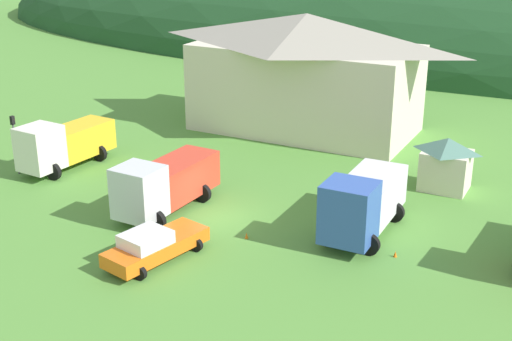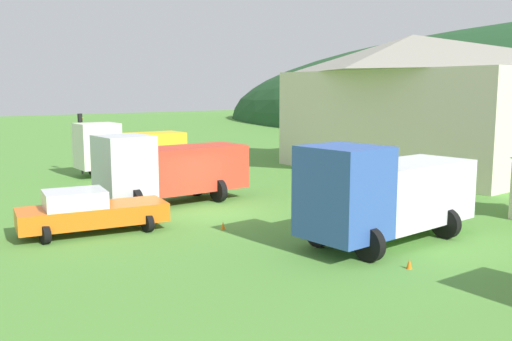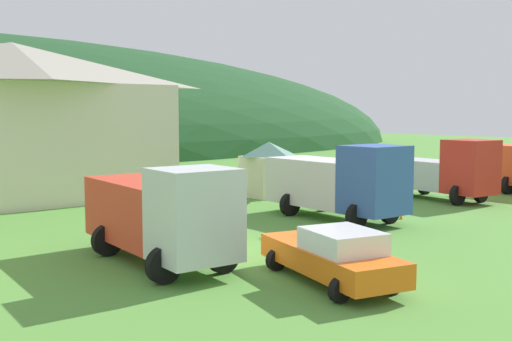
% 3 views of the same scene
% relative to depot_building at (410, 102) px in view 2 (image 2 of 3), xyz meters
% --- Properties ---
extents(ground_plane, '(200.00, 200.00, 0.00)m').
position_rel_depot_building_xyz_m(ground_plane, '(2.50, -17.15, -4.55)').
color(ground_plane, '#518C38').
extents(depot_building, '(17.47, 9.15, 8.83)m').
position_rel_depot_building_xyz_m(depot_building, '(0.00, 0.00, 0.00)').
color(depot_building, beige).
rests_on(depot_building, ground).
extents(heavy_rig_striped, '(3.29, 6.96, 3.31)m').
position_rel_depot_building_xyz_m(heavy_rig_striped, '(-10.38, -15.13, -2.84)').
color(heavy_rig_striped, silver).
rests_on(heavy_rig_striped, ground).
extents(tow_truck_silver, '(3.29, 7.18, 3.33)m').
position_rel_depot_building_xyz_m(tow_truck_silver, '(-0.55, -17.85, -2.83)').
color(tow_truck_silver, silver).
rests_on(tow_truck_silver, ground).
extents(box_truck_blue, '(3.33, 7.19, 3.54)m').
position_rel_depot_building_xyz_m(box_truck_blue, '(10.09, -15.44, -2.74)').
color(box_truck_blue, '#3356AD').
rests_on(box_truck_blue, ground).
extents(service_pickup_orange, '(3.09, 5.66, 1.66)m').
position_rel_depot_building_xyz_m(service_pickup_orange, '(2.32, -22.88, -3.72)').
color(service_pickup_orange, orange).
rests_on(service_pickup_orange, ground).
extents(traffic_light_west, '(0.20, 0.32, 3.84)m').
position_rel_depot_building_xyz_m(traffic_light_west, '(-12.28, -17.29, -2.17)').
color(traffic_light_west, '#4C4C51').
rests_on(traffic_light_west, ground).
extents(traffic_cone_near_pickup, '(0.36, 0.36, 0.63)m').
position_rel_depot_building_xyz_m(traffic_cone_near_pickup, '(5.08, -18.70, -4.55)').
color(traffic_cone_near_pickup, orange).
rests_on(traffic_cone_near_pickup, ground).
extents(traffic_cone_mid_row, '(0.36, 0.36, 0.62)m').
position_rel_depot_building_xyz_m(traffic_cone_mid_row, '(12.45, -17.11, -4.55)').
color(traffic_cone_mid_row, orange).
rests_on(traffic_cone_mid_row, ground).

